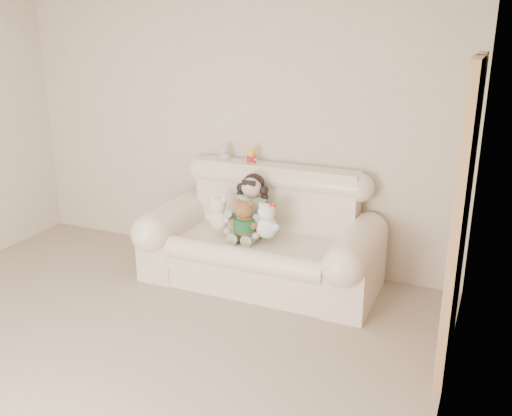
{
  "coord_description": "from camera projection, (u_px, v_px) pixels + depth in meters",
  "views": [
    {
      "loc": [
        2.4,
        -2.37,
        2.32
      ],
      "look_at": [
        0.53,
        1.9,
        0.75
      ],
      "focal_mm": 40.0,
      "sensor_mm": 36.0,
      "label": 1
    }
  ],
  "objects": [
    {
      "name": "floor",
      "position": [
        65.0,
        391.0,
        3.71
      ],
      "size": [
        5.0,
        5.0,
        0.0
      ],
      "primitive_type": "plane",
      "color": "gray",
      "rests_on": "ground"
    },
    {
      "name": "wall_back",
      "position": [
        231.0,
        128.0,
        5.47
      ],
      "size": [
        4.5,
        0.0,
        4.5
      ],
      "primitive_type": "plane",
      "rotation": [
        1.57,
        0.0,
        0.0
      ],
      "color": "#C2B19A",
      "rests_on": "ground"
    },
    {
      "name": "wall_right",
      "position": [
        446.0,
        267.0,
        2.44
      ],
      "size": [
        0.0,
        5.0,
        5.0
      ],
      "primitive_type": "plane",
      "rotation": [
        1.57,
        0.0,
        -1.57
      ],
      "color": "#C2B19A",
      "rests_on": "ground"
    },
    {
      "name": "sofa",
      "position": [
        260.0,
        230.0,
        5.08
      ],
      "size": [
        2.1,
        0.95,
        1.03
      ],
      "primitive_type": null,
      "color": "#F2DEC3",
      "rests_on": "floor"
    },
    {
      "name": "door_panel",
      "position": [
        461.0,
        220.0,
        3.74
      ],
      "size": [
        0.06,
        0.9,
        2.1
      ],
      "primitive_type": "cube",
      "color": "#A26E45",
      "rests_on": "floor"
    },
    {
      "name": "seated_child",
      "position": [
        252.0,
        205.0,
        5.13
      ],
      "size": [
        0.4,
        0.47,
        0.58
      ],
      "primitive_type": null,
      "rotation": [
        0.0,
        0.0,
        0.13
      ],
      "color": "#2F673B",
      "rests_on": "sofa"
    },
    {
      "name": "brown_teddy",
      "position": [
        244.0,
        215.0,
        4.91
      ],
      "size": [
        0.27,
        0.22,
        0.4
      ],
      "primitive_type": null,
      "rotation": [
        0.0,
        0.0,
        0.11
      ],
      "color": "brown",
      "rests_on": "sofa"
    },
    {
      "name": "white_cat",
      "position": [
        267.0,
        217.0,
        4.88
      ],
      "size": [
        0.3,
        0.27,
        0.38
      ],
      "primitive_type": null,
      "rotation": [
        0.0,
        0.0,
        0.42
      ],
      "color": "white",
      "rests_on": "sofa"
    },
    {
      "name": "cream_teddy",
      "position": [
        219.0,
        210.0,
        5.07
      ],
      "size": [
        0.28,
        0.25,
        0.37
      ],
      "primitive_type": null,
      "rotation": [
        0.0,
        0.0,
        -0.33
      ],
      "color": "beige",
      "rests_on": "sofa"
    },
    {
      "name": "yellow_mini_bear",
      "position": [
        251.0,
        155.0,
        5.29
      ],
      "size": [
        0.14,
        0.12,
        0.18
      ],
      "primitive_type": null,
      "rotation": [
        0.0,
        0.0,
        -0.3
      ],
      "color": "yellow",
      "rests_on": "sofa"
    },
    {
      "name": "grey_mini_plush",
      "position": [
        225.0,
        152.0,
        5.4
      ],
      "size": [
        0.12,
        0.09,
        0.18
      ],
      "primitive_type": null,
      "rotation": [
        0.0,
        0.0,
        -0.05
      ],
      "color": "silver",
      "rests_on": "sofa"
    }
  ]
}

